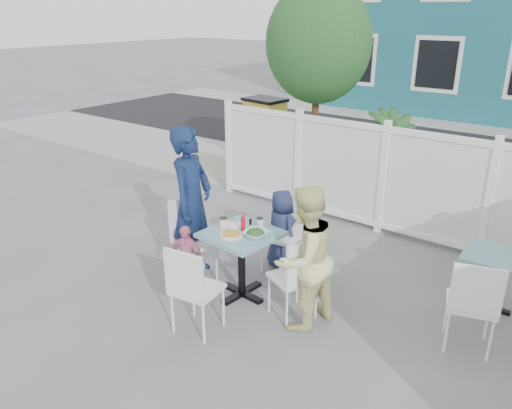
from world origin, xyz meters
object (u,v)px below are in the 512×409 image
Objects in this scene: spare_table at (494,267)px; woman at (304,258)px; main_table at (241,247)px; chair_left at (191,233)px; chair_right at (298,273)px; toddler at (186,258)px; boy at (281,229)px; chair_near at (192,285)px; chair_back at (285,227)px; man at (192,203)px; utility_cabinet at (265,135)px.

spare_table is 0.44× the size of woman.
chair_left is (-0.77, -0.02, -0.03)m from main_table.
chair_right reaches higher than toddler.
woman is 1.31m from boy.
chair_left is at bearing 126.23° from chair_near.
chair_back is 1.20m from man.
man reaches higher than chair_left.
chair_left is at bearing 38.77° from chair_back.
man is 1.19m from boy.
chair_right is 0.98× the size of chair_back.
woman is at bearing 38.19° from chair_near.
main_table is 0.43× the size of man.
spare_table is 0.81× the size of toddler.
utility_cabinet is 4.35m from boy.
toddler is at bearing -69.63° from woman.
spare_table is 0.69× the size of chair_back.
chair_near is (0.06, -1.73, 0.00)m from chair_back.
chair_back is 1.73m from chair_near.
utility_cabinet reaches higher than chair_left.
woman is (0.09, -0.03, 0.21)m from chair_right.
toddler is at bearing 54.11° from chair_left.
spare_table is 0.36× the size of man.
man is (-3.17, -1.37, 0.42)m from spare_table.
chair_left is at bearing -167.31° from man.
boy is (-0.04, 0.86, -0.10)m from main_table.
spare_table is at bearing 146.05° from woman.
toddler is at bearing -149.65° from spare_table.
chair_left is 1.05× the size of chair_right.
man is 2.28× the size of toddler.
chair_near is (-2.28, -2.32, 0.05)m from spare_table.
main_table is 0.85m from chair_back.
main_table is 0.70m from toddler.
chair_left reaches higher than chair_back.
utility_cabinet is 1.33× the size of boy.
man is at bearing -82.95° from woman.
main_table is at bearing -148.66° from spare_table.
chair_back is at bearing -42.59° from utility_cabinet.
boy reaches higher than spare_table.
chair_near is 0.90m from toddler.
man is at bearing -56.91° from utility_cabinet.
chair_near is (0.07, -0.88, -0.05)m from main_table.
toddler is at bearing 124.05° from chair_right.
chair_back is 0.99× the size of chair_near.
main_table is 0.89m from chair_near.
woman reaches higher than toddler.
boy is at bearing 65.35° from chair_right.
main_table is 0.88m from man.
utility_cabinet is at bearing 111.00° from chair_near.
man is (-0.83, -0.79, 0.37)m from chair_back.
main_table is 0.99× the size of toddler.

